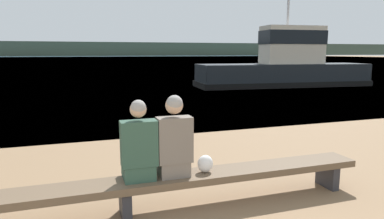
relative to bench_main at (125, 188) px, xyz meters
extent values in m
plane|color=#5684A3|center=(-0.35, 124.03, -0.38)|extent=(240.00, 240.00, 0.00)
cube|color=#384233|center=(-0.35, 197.10, 3.37)|extent=(600.00, 12.00, 7.50)
cube|color=brown|center=(0.00, 0.00, 0.03)|extent=(6.88, 0.48, 0.10)
cube|color=#2D2D33|center=(3.14, 0.00, -0.20)|extent=(0.12, 0.41, 0.37)
cube|color=#2D2D33|center=(0.00, 0.00, -0.20)|extent=(0.12, 0.41, 0.37)
cube|color=#2D4C3D|center=(0.19, 0.09, 0.18)|extent=(0.39, 0.42, 0.20)
cube|color=#2D4C3D|center=(0.19, -0.02, 0.58)|extent=(0.45, 0.22, 0.58)
sphere|color=tan|center=(0.19, -0.02, 1.01)|extent=(0.21, 0.21, 0.21)
sphere|color=gray|center=(0.19, -0.04, 1.03)|extent=(0.19, 0.19, 0.19)
cube|color=#70665B|center=(0.66, 0.09, 0.18)|extent=(0.39, 0.42, 0.20)
cube|color=#70665B|center=(0.66, -0.02, 0.58)|extent=(0.45, 0.22, 0.60)
sphere|color=tan|center=(0.66, -0.02, 1.04)|extent=(0.23, 0.23, 0.23)
sphere|color=gray|center=(0.66, -0.04, 1.07)|extent=(0.21, 0.21, 0.21)
ellipsoid|color=white|center=(1.10, 0.01, 0.20)|extent=(0.22, 0.17, 0.24)
cube|color=black|center=(11.57, 14.17, 0.30)|extent=(10.80, 3.53, 1.36)
cube|color=black|center=(11.57, 14.17, -0.22)|extent=(11.02, 3.65, 0.33)
cube|color=beige|center=(12.10, 14.12, 2.12)|extent=(3.84, 1.89, 2.28)
cube|color=black|center=(12.10, 14.12, 2.58)|extent=(3.92, 1.95, 0.82)
camera|label=1|loc=(-0.49, -4.17, 1.71)|focal=32.00mm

